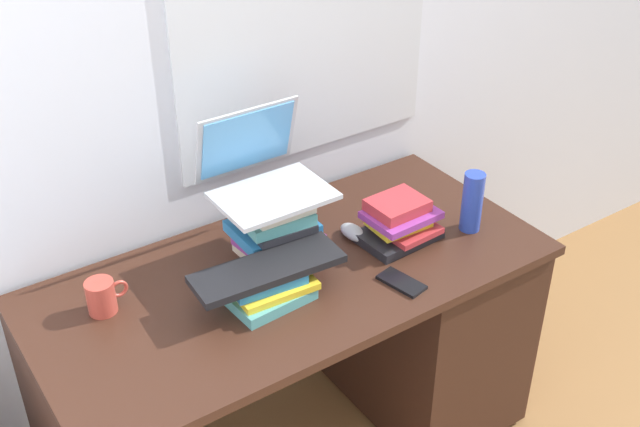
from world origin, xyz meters
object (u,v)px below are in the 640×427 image
at_px(book_stack_tall, 274,228).
at_px(cell_phone, 401,282).
at_px(desk, 397,319).
at_px(water_bottle, 472,202).
at_px(computer_mouse, 353,232).
at_px(book_stack_side, 399,222).
at_px(laptop, 262,172).
at_px(mug, 102,296).
at_px(book_stack_keyboard_riser, 267,286).
at_px(keyboard, 268,269).

bearing_deg(book_stack_tall, cell_phone, -54.98).
relative_size(desk, water_bottle, 7.72).
xyz_separation_m(book_stack_tall, computer_mouse, (0.25, -0.05, -0.08)).
bearing_deg(book_stack_side, water_bottle, -20.75).
distance_m(laptop, cell_phone, 0.50).
xyz_separation_m(computer_mouse, cell_phone, (-0.03, -0.27, -0.01)).
bearing_deg(mug, computer_mouse, -6.76).
xyz_separation_m(laptop, cell_phone, (0.22, -0.38, -0.25)).
height_order(book_stack_keyboard_riser, cell_phone, book_stack_keyboard_riser).
bearing_deg(keyboard, laptop, 65.10).
height_order(book_stack_tall, water_bottle, book_stack_tall).
distance_m(book_stack_tall, laptop, 0.17).
distance_m(laptop, computer_mouse, 0.36).
bearing_deg(laptop, book_stack_keyboard_riser, -119.37).
xyz_separation_m(book_stack_keyboard_riser, laptop, (0.12, 0.21, 0.22)).
relative_size(book_stack_keyboard_riser, laptop, 0.77).
distance_m(mug, water_bottle, 1.12).
bearing_deg(cell_phone, mug, 142.53).
bearing_deg(cell_phone, laptop, 108.94).
bearing_deg(book_stack_side, book_stack_tall, 159.71).
bearing_deg(book_stack_side, computer_mouse, 143.71).
bearing_deg(computer_mouse, book_stack_side, -36.29).
relative_size(keyboard, water_bottle, 2.16).
height_order(desk, book_stack_keyboard_riser, book_stack_keyboard_riser).
height_order(desk, mug, mug).
bearing_deg(book_stack_keyboard_riser, computer_mouse, 15.84).
xyz_separation_m(mug, water_bottle, (1.09, -0.25, 0.05)).
relative_size(book_stack_side, keyboard, 0.59).
bearing_deg(cell_phone, water_bottle, 4.46).
distance_m(desk, book_stack_tall, 0.60).
bearing_deg(book_stack_tall, desk, -17.47).
distance_m(keyboard, mug, 0.45).
bearing_deg(keyboard, desk, 7.56).
relative_size(book_stack_keyboard_riser, computer_mouse, 2.38).
xyz_separation_m(desk, cell_phone, (-0.16, -0.20, 0.35)).
distance_m(book_stack_side, mug, 0.89).
distance_m(book_stack_side, water_bottle, 0.23).
bearing_deg(desk, book_stack_side, -156.70).
xyz_separation_m(keyboard, cell_phone, (0.34, -0.16, -0.09)).
height_order(keyboard, mug, keyboard).
relative_size(book_stack_tall, book_stack_keyboard_riser, 0.99).
relative_size(book_stack_side, water_bottle, 1.27).
bearing_deg(water_bottle, book_stack_tall, 159.54).
bearing_deg(book_stack_keyboard_riser, cell_phone, -25.24).
bearing_deg(desk, mug, 169.87).
xyz_separation_m(book_stack_tall, book_stack_keyboard_riser, (-0.12, -0.16, -0.06)).
bearing_deg(laptop, book_stack_side, -28.06).
distance_m(desk, water_bottle, 0.49).
relative_size(book_stack_tall, water_bottle, 1.26).
bearing_deg(water_bottle, book_stack_keyboard_riser, 175.13).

